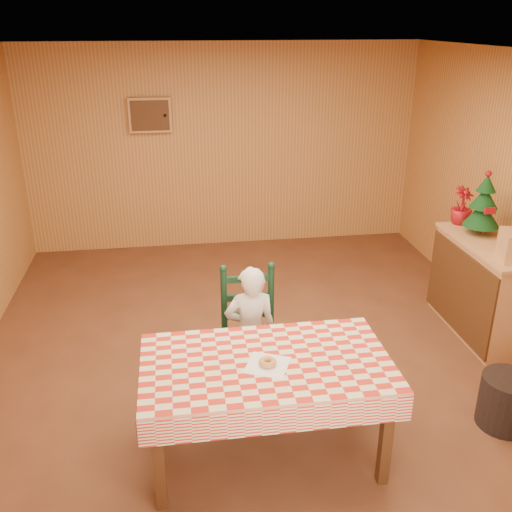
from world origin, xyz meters
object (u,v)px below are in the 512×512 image
(ladder_chair, at_px, (250,335))
(seated_child, at_px, (251,332))
(shelf_unit, at_px, (484,288))
(christmas_tree, at_px, (483,206))
(storage_bin, at_px, (507,401))
(dining_table, at_px, (266,372))

(ladder_chair, relative_size, seated_child, 0.96)
(ladder_chair, bearing_deg, shelf_unit, 14.24)
(ladder_chair, distance_m, shelf_unit, 2.42)
(seated_child, bearing_deg, shelf_unit, -164.46)
(christmas_tree, distance_m, storage_bin, 1.94)
(ladder_chair, xyz_separation_m, storage_bin, (1.83, -0.74, -0.30))
(shelf_unit, distance_m, storage_bin, 1.45)
(shelf_unit, xyz_separation_m, christmas_tree, (0.01, 0.25, 0.74))
(ladder_chair, relative_size, shelf_unit, 0.87)
(dining_table, bearing_deg, storage_bin, 1.59)
(dining_table, relative_size, storage_bin, 4.08)
(seated_child, distance_m, storage_bin, 1.99)
(shelf_unit, height_order, storage_bin, shelf_unit)
(dining_table, height_order, ladder_chair, ladder_chair)
(seated_child, distance_m, christmas_tree, 2.60)
(dining_table, relative_size, ladder_chair, 1.53)
(seated_child, bearing_deg, ladder_chair, -90.00)
(seated_child, xyz_separation_m, shelf_unit, (2.34, 0.65, -0.10))
(dining_table, height_order, seated_child, seated_child)
(dining_table, distance_m, christmas_tree, 2.91)
(shelf_unit, distance_m, christmas_tree, 0.79)
(dining_table, xyz_separation_m, storage_bin, (1.83, 0.05, -0.48))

